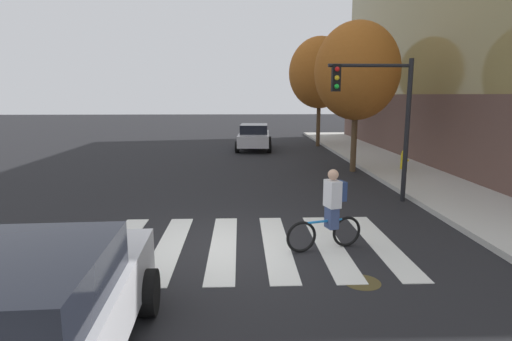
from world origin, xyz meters
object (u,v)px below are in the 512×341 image
(cyclist, at_px, (331,210))
(street_tree_mid, at_px, (320,73))
(sedan_near, at_px, (30,321))
(sedan_mid, at_px, (254,137))
(traffic_light_near, at_px, (381,106))
(fire_hydrant, at_px, (403,160))
(street_tree_near, at_px, (357,71))
(manhole_cover, at_px, (362,282))

(cyclist, bearing_deg, street_tree_mid, 80.23)
(sedan_near, relative_size, sedan_mid, 1.06)
(cyclist, xyz_separation_m, traffic_light_near, (2.23, 3.82, 2.02))
(traffic_light_near, distance_m, fire_hydrant, 5.77)
(sedan_near, relative_size, cyclist, 2.77)
(sedan_mid, xyz_separation_m, street_tree_near, (3.92, -7.18, 3.34))
(manhole_cover, distance_m, cyclist, 1.82)
(street_tree_near, bearing_deg, fire_hydrant, -10.35)
(sedan_mid, height_order, street_tree_near, street_tree_near)
(sedan_mid, bearing_deg, street_tree_near, -61.35)
(sedan_mid, xyz_separation_m, street_tree_mid, (4.05, 1.47, 3.73))
(sedan_near, bearing_deg, traffic_light_near, 51.20)
(street_tree_near, distance_m, street_tree_mid, 8.65)
(street_tree_mid, bearing_deg, street_tree_near, -90.86)
(cyclist, relative_size, street_tree_near, 0.28)
(sedan_near, relative_size, traffic_light_near, 1.11)
(sedan_mid, distance_m, traffic_light_near, 12.73)
(sedan_near, xyz_separation_m, street_tree_mid, (7.09, 21.45, 3.67))
(sedan_mid, height_order, traffic_light_near, traffic_light_near)
(sedan_mid, distance_m, street_tree_mid, 5.69)
(cyclist, height_order, street_tree_near, street_tree_near)
(cyclist, distance_m, street_tree_near, 9.78)
(traffic_light_near, xyz_separation_m, fire_hydrant, (2.64, 4.58, -2.33))
(cyclist, height_order, traffic_light_near, traffic_light_near)
(street_tree_mid, bearing_deg, sedan_mid, -160.11)
(sedan_near, distance_m, cyclist, 5.76)
(sedan_mid, relative_size, street_tree_mid, 0.66)
(cyclist, xyz_separation_m, street_tree_near, (2.87, 8.76, 3.27))
(manhole_cover, xyz_separation_m, sedan_mid, (-1.28, 17.53, 0.76))
(cyclist, distance_m, street_tree_mid, 18.03)
(cyclist, bearing_deg, fire_hydrant, 59.89)
(sedan_near, bearing_deg, street_tree_near, 61.47)
(street_tree_mid, bearing_deg, manhole_cover, -98.30)
(manhole_cover, relative_size, traffic_light_near, 0.15)
(cyclist, bearing_deg, street_tree_near, 71.88)
(sedan_mid, distance_m, cyclist, 15.97)
(sedan_mid, bearing_deg, fire_hydrant, -51.86)
(sedan_mid, distance_m, fire_hydrant, 9.59)
(sedan_near, bearing_deg, cyclist, 44.66)
(sedan_mid, xyz_separation_m, traffic_light_near, (3.28, -12.12, 2.10))
(traffic_light_near, height_order, street_tree_near, street_tree_near)
(fire_hydrant, bearing_deg, cyclist, -120.11)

